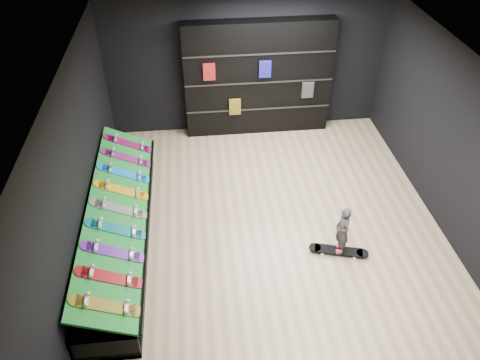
{
  "coord_description": "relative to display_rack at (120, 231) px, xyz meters",
  "views": [
    {
      "loc": [
        -1.17,
        -5.82,
        5.78
      ],
      "look_at": [
        -0.5,
        0.2,
        1.0
      ],
      "focal_mm": 35.0,
      "sensor_mm": 36.0,
      "label": 1
    }
  ],
  "objects": [
    {
      "name": "display_board_4",
      "position": [
        0.06,
        0.0,
        0.49
      ],
      "size": [
        0.93,
        0.22,
        0.5
      ],
      "primitive_type": null,
      "rotation": [
        0.0,
        0.44,
        0.0
      ],
      "color": "black",
      "rests_on": "turf_ramp"
    },
    {
      "name": "ceiling",
      "position": [
        2.55,
        0.0,
        2.75
      ],
      "size": [
        6.0,
        7.0,
        0.01
      ],
      "primitive_type": "cube",
      "color": "white",
      "rests_on": "ground"
    },
    {
      "name": "display_board_5",
      "position": [
        0.06,
        0.48,
        0.49
      ],
      "size": [
        0.93,
        0.22,
        0.5
      ],
      "primitive_type": null,
      "rotation": [
        0.0,
        0.44,
        0.0
      ],
      "color": "orange",
      "rests_on": "turf_ramp"
    },
    {
      "name": "display_board_3",
      "position": [
        0.06,
        -0.48,
        0.49
      ],
      "size": [
        0.93,
        0.22,
        0.5
      ],
      "primitive_type": null,
      "rotation": [
        0.0,
        0.44,
        0.0
      ],
      "color": "#0C8C99",
      "rests_on": "turf_ramp"
    },
    {
      "name": "floor_skateboard",
      "position": [
        3.6,
        -0.69,
        -0.2
      ],
      "size": [
        1.0,
        0.47,
        0.09
      ],
      "primitive_type": null,
      "rotation": [
        0.0,
        0.0,
        -0.27
      ],
      "color": "black",
      "rests_on": "ground"
    },
    {
      "name": "display_board_7",
      "position": [
        0.06,
        1.42,
        0.49
      ],
      "size": [
        0.93,
        0.22,
        0.5
      ],
      "primitive_type": null,
      "rotation": [
        0.0,
        0.44,
        0.0
      ],
      "color": "#2626BF",
      "rests_on": "turf_ramp"
    },
    {
      "name": "display_board_6",
      "position": [
        0.06,
        0.95,
        0.49
      ],
      "size": [
        0.93,
        0.22,
        0.5
      ],
      "primitive_type": null,
      "rotation": [
        0.0,
        0.44,
        0.0
      ],
      "color": "blue",
      "rests_on": "turf_ramp"
    },
    {
      "name": "display_board_0",
      "position": [
        0.06,
        -1.9,
        0.49
      ],
      "size": [
        0.93,
        0.22,
        0.5
      ],
      "primitive_type": null,
      "rotation": [
        0.0,
        0.44,
        0.0
      ],
      "color": "yellow",
      "rests_on": "turf_ramp"
    },
    {
      "name": "display_board_2",
      "position": [
        0.06,
        -0.95,
        0.49
      ],
      "size": [
        0.93,
        0.22,
        0.5
      ],
      "primitive_type": null,
      "rotation": [
        0.0,
        0.44,
        0.0
      ],
      "color": "purple",
      "rests_on": "turf_ramp"
    },
    {
      "name": "child",
      "position": [
        3.6,
        -0.69,
        0.11
      ],
      "size": [
        0.16,
        0.21,
        0.53
      ],
      "primitive_type": "imported",
      "rotation": [
        0.0,
        0.0,
        -1.47
      ],
      "color": "black",
      "rests_on": "floor_skateboard"
    },
    {
      "name": "floor",
      "position": [
        2.55,
        0.0,
        -0.25
      ],
      "size": [
        6.0,
        7.0,
        0.01
      ],
      "primitive_type": "cube",
      "color": "tan",
      "rests_on": "ground"
    },
    {
      "name": "display_board_1",
      "position": [
        0.06,
        -1.42,
        0.49
      ],
      "size": [
        0.93,
        0.22,
        0.5
      ],
      "primitive_type": null,
      "rotation": [
        0.0,
        0.44,
        0.0
      ],
      "color": "red",
      "rests_on": "turf_ramp"
    },
    {
      "name": "wall_back",
      "position": [
        2.55,
        3.5,
        1.25
      ],
      "size": [
        6.0,
        0.02,
        3.0
      ],
      "primitive_type": "cube",
      "color": "black",
      "rests_on": "ground"
    },
    {
      "name": "display_rack",
      "position": [
        0.0,
        0.0,
        0.0
      ],
      "size": [
        0.9,
        4.5,
        0.5
      ],
      "primitive_type": null,
      "color": "black",
      "rests_on": "ground"
    },
    {
      "name": "back_shelving",
      "position": [
        2.79,
        3.32,
        1.02
      ],
      "size": [
        3.17,
        0.37,
        2.53
      ],
      "primitive_type": "cube",
      "color": "black",
      "rests_on": "ground"
    },
    {
      "name": "wall_right",
      "position": [
        5.55,
        0.0,
        1.25
      ],
      "size": [
        0.02,
        7.0,
        3.0
      ],
      "primitive_type": "cube",
      "color": "black",
      "rests_on": "ground"
    },
    {
      "name": "turf_ramp",
      "position": [
        0.05,
        0.0,
        0.46
      ],
      "size": [
        0.92,
        4.5,
        0.46
      ],
      "primitive_type": "cube",
      "rotation": [
        0.0,
        0.44,
        0.0
      ],
      "color": "#106B1F",
      "rests_on": "display_rack"
    },
    {
      "name": "wall_left",
      "position": [
        -0.45,
        0.0,
        1.25
      ],
      "size": [
        0.02,
        7.0,
        3.0
      ],
      "primitive_type": "cube",
      "color": "black",
      "rests_on": "ground"
    },
    {
      "name": "display_board_8",
      "position": [
        0.06,
        1.9,
        0.49
      ],
      "size": [
        0.93,
        0.22,
        0.5
      ],
      "primitive_type": null,
      "rotation": [
        0.0,
        0.44,
        0.0
      ],
      "color": "#E5198C",
      "rests_on": "turf_ramp"
    }
  ]
}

